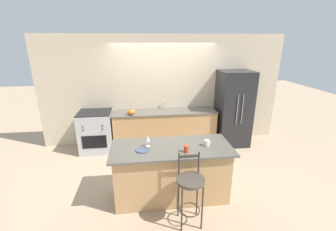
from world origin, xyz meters
The scene contains 13 objects.
ground_plane centered at (0.00, 0.00, 0.00)m, with size 18.00×18.00×0.00m, color tan.
wall_back centered at (0.00, 0.66, 1.35)m, with size 6.00×0.07×2.70m.
back_counter centered at (0.00, 0.36, 0.46)m, with size 2.52×0.64×0.91m.
sink_faucet centered at (0.00, 0.54, 1.05)m, with size 0.02×0.13×0.22m.
kitchen_island centered at (-0.11, -1.61, 0.47)m, with size 1.95×0.83×0.93m.
refrigerator centered at (1.71, 0.28, 0.94)m, with size 0.78×0.74×1.87m.
oven_range centered at (-1.65, 0.30, 0.48)m, with size 0.76×0.69×0.97m.
bar_stool_near centered at (0.07, -2.24, 0.60)m, with size 0.40×0.40×1.08m.
dinner_plate centered at (-0.58, -1.68, 0.94)m, with size 0.21×0.21×0.02m.
wine_glass centered at (-0.48, -1.55, 1.06)m, with size 0.07×0.07×0.19m.
coffee_mug centered at (0.46, -1.64, 0.98)m, with size 0.12×0.09×0.10m.
tumbler_cup centered at (0.09, -1.81, 0.98)m, with size 0.07×0.07×0.11m.
pumpkin_decoration centered at (-0.80, 0.16, 0.98)m, with size 0.17×0.17×0.16m.
Camera 1 is at (-0.56, -4.83, 2.56)m, focal length 24.00 mm.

